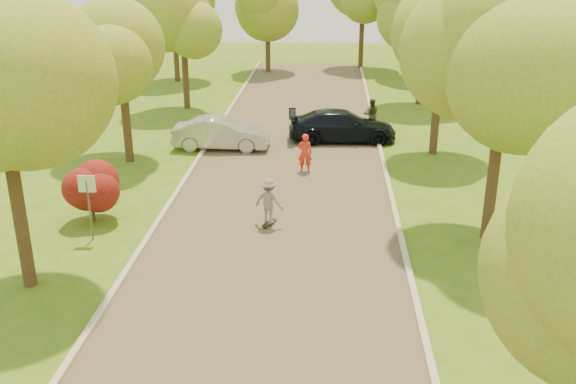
% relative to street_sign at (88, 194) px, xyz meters
% --- Properties ---
extents(ground, '(100.00, 100.00, 0.00)m').
position_rel_street_sign_xyz_m(ground, '(5.80, -4.00, -1.56)').
color(ground, '#3D5F16').
rests_on(ground, ground).
extents(road, '(8.00, 60.00, 0.01)m').
position_rel_street_sign_xyz_m(road, '(5.80, 4.00, -1.56)').
color(road, '#4C4438').
rests_on(road, ground).
extents(curb_left, '(0.18, 60.00, 0.12)m').
position_rel_street_sign_xyz_m(curb_left, '(1.75, 4.00, -1.50)').
color(curb_left, '#B2AD9E').
rests_on(curb_left, ground).
extents(curb_right, '(0.18, 60.00, 0.12)m').
position_rel_street_sign_xyz_m(curb_right, '(9.85, 4.00, -1.50)').
color(curb_right, '#B2AD9E').
rests_on(curb_right, ground).
extents(street_sign, '(0.55, 0.06, 2.17)m').
position_rel_street_sign_xyz_m(street_sign, '(0.00, 0.00, 0.00)').
color(street_sign, '#59595E').
rests_on(street_sign, ground).
extents(red_shrub, '(1.70, 1.70, 1.95)m').
position_rel_street_sign_xyz_m(red_shrub, '(-0.50, 1.50, -0.47)').
color(red_shrub, '#382619').
rests_on(red_shrub, ground).
extents(tree_l_mida, '(4.71, 4.60, 7.39)m').
position_rel_street_sign_xyz_m(tree_l_mida, '(-0.50, -3.00, 3.61)').
color(tree_l_mida, '#382619').
rests_on(tree_l_mida, ground).
extents(tree_l_midb, '(4.30, 4.20, 6.62)m').
position_rel_street_sign_xyz_m(tree_l_midb, '(-1.01, 8.00, 3.02)').
color(tree_l_midb, '#382619').
rests_on(tree_l_midb, ground).
extents(tree_l_far, '(4.92, 4.80, 7.79)m').
position_rel_street_sign_xyz_m(tree_l_far, '(-0.59, 18.00, 3.90)').
color(tree_l_far, '#382619').
rests_on(tree_l_far, ground).
extents(tree_r_mida, '(5.13, 5.00, 7.95)m').
position_rel_street_sign_xyz_m(tree_r_mida, '(12.82, 1.00, 3.97)').
color(tree_r_mida, '#382619').
rests_on(tree_r_mida, ground).
extents(tree_r_midb, '(4.51, 4.40, 7.01)m').
position_rel_street_sign_xyz_m(tree_r_midb, '(12.40, 10.00, 3.32)').
color(tree_r_midb, '#382619').
rests_on(tree_r_midb, ground).
extents(tree_r_far, '(5.33, 5.20, 8.34)m').
position_rel_street_sign_xyz_m(tree_r_far, '(13.03, 20.00, 4.27)').
color(tree_r_far, '#382619').
rests_on(tree_r_far, ground).
extents(tree_bg_a, '(5.12, 5.00, 7.72)m').
position_rel_street_sign_xyz_m(tree_bg_a, '(-2.98, 26.00, 3.75)').
color(tree_bg_a, '#382619').
rests_on(tree_bg_a, ground).
extents(tree_bg_c, '(4.92, 4.80, 7.33)m').
position_rel_street_sign_xyz_m(tree_bg_c, '(3.01, 30.00, 3.46)').
color(tree_bg_c, '#382619').
rests_on(tree_bg_c, ground).
extents(silver_sedan, '(4.43, 1.55, 1.46)m').
position_rel_street_sign_xyz_m(silver_sedan, '(2.50, 10.15, -0.84)').
color(silver_sedan, '#A4A5A9').
rests_on(silver_sedan, ground).
extents(dark_sedan, '(5.27, 2.43, 1.49)m').
position_rel_street_sign_xyz_m(dark_sedan, '(8.10, 11.81, -0.82)').
color(dark_sedan, black).
rests_on(dark_sedan, ground).
extents(longboard, '(0.49, 0.83, 0.09)m').
position_rel_street_sign_xyz_m(longboard, '(5.53, 1.49, -1.48)').
color(longboard, black).
rests_on(longboard, ground).
extents(skateboarder, '(1.15, 0.89, 1.57)m').
position_rel_street_sign_xyz_m(skateboarder, '(5.53, 1.49, -0.68)').
color(skateboarder, slate).
rests_on(skateboarder, longboard).
extents(person_striped, '(0.63, 0.44, 1.63)m').
position_rel_street_sign_xyz_m(person_striped, '(6.50, 7.12, -0.75)').
color(person_striped, red).
rests_on(person_striped, ground).
extents(person_olive, '(0.85, 0.69, 1.64)m').
position_rel_street_sign_xyz_m(person_olive, '(9.60, 13.85, -0.75)').
color(person_olive, '#353721').
rests_on(person_olive, ground).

